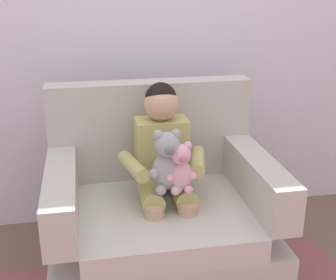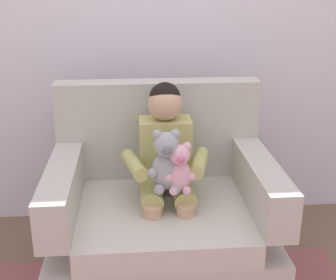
# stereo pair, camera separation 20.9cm
# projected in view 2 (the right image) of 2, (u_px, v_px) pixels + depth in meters

# --- Properties ---
(ground_plane) EXTENTS (8.00, 8.00, 0.00)m
(ground_plane) POSITION_uv_depth(u_px,v_px,m) (163.00, 274.00, 2.40)
(ground_plane) COLOR brown
(back_wall) EXTENTS (6.00, 0.10, 2.60)m
(back_wall) POSITION_uv_depth(u_px,v_px,m) (153.00, 11.00, 2.64)
(back_wall) COLOR silver
(back_wall) RESTS_ON ground
(armchair) EXTENTS (1.10, 0.85, 0.97)m
(armchair) POSITION_uv_depth(u_px,v_px,m) (162.00, 218.00, 2.33)
(armchair) COLOR #BCB7AD
(armchair) RESTS_ON ground
(seated_child) EXTENTS (0.45, 0.39, 0.82)m
(seated_child) POSITION_uv_depth(u_px,v_px,m) (166.00, 158.00, 2.24)
(seated_child) COLOR tan
(seated_child) RESTS_ON armchair
(plush_pink) EXTENTS (0.15, 0.12, 0.25)m
(plush_pink) POSITION_uv_depth(u_px,v_px,m) (180.00, 169.00, 2.09)
(plush_pink) COLOR #EAA8BC
(plush_pink) RESTS_ON armchair
(plush_grey) EXTENTS (0.18, 0.15, 0.30)m
(plush_grey) POSITION_uv_depth(u_px,v_px,m) (166.00, 163.00, 2.09)
(plush_grey) COLOR #9E9EA3
(plush_grey) RESTS_ON armchair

